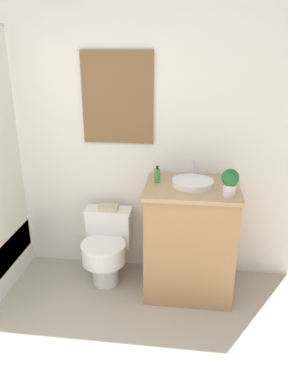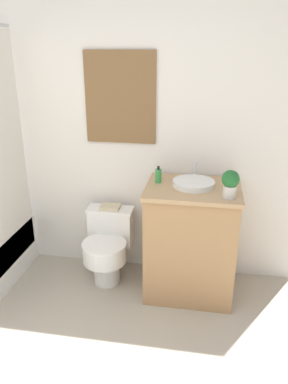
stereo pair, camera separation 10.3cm
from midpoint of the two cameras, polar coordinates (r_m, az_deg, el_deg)
wall_back at (r=3.07m, az=-7.13°, el=10.41°), size 3.41×0.07×2.50m
toilet at (r=3.09m, az=-4.62°, el=-8.07°), size 0.38×0.48×0.59m
vanity at (r=2.92m, az=8.13°, el=-7.31°), size 0.69×0.56×0.88m
sink at (r=2.75m, az=8.64°, el=1.33°), size 0.30×0.34×0.13m
soap_bottle at (r=2.78m, az=3.26°, el=2.50°), size 0.05×0.05×0.13m
potted_plant at (r=2.55m, az=14.14°, el=1.38°), size 0.12×0.12×0.19m
book_on_tank at (r=3.07m, az=-4.22°, el=-2.29°), size 0.16×0.12×0.02m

